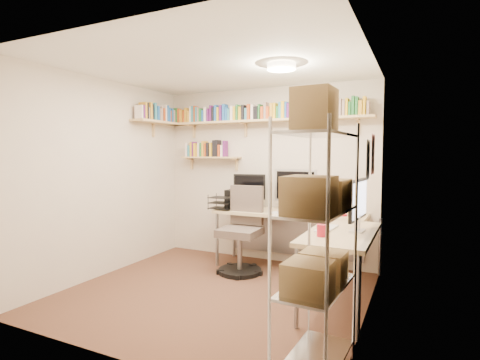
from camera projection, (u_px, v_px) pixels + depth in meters
name	position (u px, v px, depth m)	size (l,w,h in m)	color
ground	(215.00, 293.00, 4.19)	(3.20, 3.20, 0.00)	#4D3421
room_shell	(214.00, 154.00, 4.08)	(3.24, 3.04, 2.52)	beige
wall_shelves	(233.00, 121.00, 5.40)	(3.12, 1.09, 0.80)	tan
corner_desk	(290.00, 216.00, 4.72)	(2.26, 1.98, 1.35)	#CBBD84
office_chair	(242.00, 236.00, 4.91)	(0.59, 0.61, 1.13)	black
wire_rack	(316.00, 215.00, 2.49)	(0.42, 0.79, 1.97)	silver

